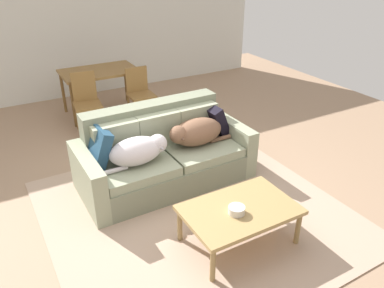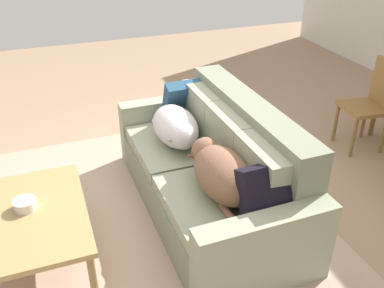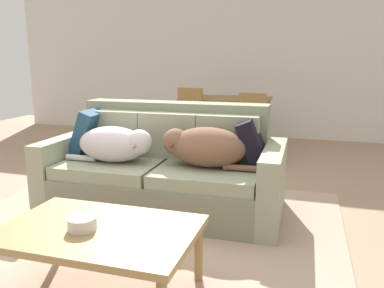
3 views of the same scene
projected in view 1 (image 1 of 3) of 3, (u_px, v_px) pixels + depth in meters
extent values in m
plane|color=#A08064|center=(160.00, 199.00, 4.40)|extent=(10.00, 10.00, 0.00)
cube|color=silver|center=(63.00, 24.00, 6.87)|extent=(8.00, 0.12, 2.70)
cube|color=tan|center=(195.00, 212.00, 4.17)|extent=(3.08, 3.09, 0.01)
cube|color=gray|center=(166.00, 170.00, 4.65)|extent=(1.74, 0.98, 0.33)
cube|color=gray|center=(132.00, 163.00, 4.35)|extent=(0.85, 0.93, 0.11)
cube|color=gray|center=(196.00, 146.00, 4.74)|extent=(0.85, 0.93, 0.11)
cube|color=gray|center=(152.00, 121.00, 4.69)|extent=(1.73, 0.26, 0.48)
cube|color=gray|center=(116.00, 140.00, 4.32)|extent=(0.53, 0.17, 0.40)
cube|color=gray|center=(158.00, 130.00, 4.56)|extent=(0.53, 0.17, 0.40)
cube|color=gray|center=(197.00, 121.00, 4.80)|extent=(0.53, 0.17, 0.40)
cube|color=gray|center=(88.00, 181.00, 4.16)|extent=(0.17, 0.96, 0.61)
cube|color=gray|center=(230.00, 142.00, 5.00)|extent=(0.17, 0.96, 0.61)
ellipsoid|color=silver|center=(136.00, 151.00, 4.18)|extent=(0.61, 0.36, 0.31)
sphere|color=silver|center=(158.00, 143.00, 4.26)|extent=(0.21, 0.21, 0.21)
cone|color=#9F979A|center=(161.00, 148.00, 4.19)|extent=(0.10, 0.12, 0.10)
cylinder|color=silver|center=(115.00, 170.00, 4.06)|extent=(0.27, 0.05, 0.05)
ellipsoid|color=brown|center=(198.00, 132.00, 4.59)|extent=(0.65, 0.37, 0.33)
sphere|color=brown|center=(178.00, 135.00, 4.44)|extent=(0.21, 0.21, 0.21)
cone|color=brown|center=(182.00, 139.00, 4.37)|extent=(0.10, 0.12, 0.10)
cylinder|color=brown|center=(220.00, 139.00, 4.73)|extent=(0.29, 0.05, 0.05)
cube|color=navy|center=(98.00, 147.00, 4.18)|extent=(0.28, 0.44, 0.45)
cube|color=black|center=(214.00, 120.00, 4.87)|extent=(0.30, 0.42, 0.43)
cube|color=#A78751|center=(240.00, 210.00, 3.58)|extent=(1.06, 0.70, 0.04)
cylinder|color=olive|center=(213.00, 265.00, 3.23)|extent=(0.05, 0.05, 0.37)
cylinder|color=olive|center=(298.00, 229.00, 3.65)|extent=(0.05, 0.05, 0.37)
cylinder|color=olive|center=(180.00, 225.00, 3.69)|extent=(0.05, 0.05, 0.37)
cylinder|color=olive|center=(259.00, 197.00, 4.11)|extent=(0.05, 0.05, 0.37)
cylinder|color=silver|center=(237.00, 210.00, 3.49)|extent=(0.16, 0.16, 0.07)
cube|color=brown|center=(99.00, 71.00, 6.36)|extent=(1.24, 0.81, 0.04)
cylinder|color=brown|center=(73.00, 106.00, 6.01)|extent=(0.05, 0.05, 0.72)
cylinder|color=brown|center=(141.00, 94.00, 6.50)|extent=(0.05, 0.05, 0.72)
cylinder|color=brown|center=(63.00, 92.00, 6.56)|extent=(0.05, 0.05, 0.72)
cylinder|color=brown|center=(126.00, 82.00, 7.05)|extent=(0.05, 0.05, 0.72)
cube|color=brown|center=(88.00, 105.00, 5.79)|extent=(0.44, 0.44, 0.04)
cube|color=brown|center=(84.00, 86.00, 5.82)|extent=(0.36, 0.08, 0.46)
cylinder|color=brown|center=(80.00, 125.00, 5.70)|extent=(0.04, 0.04, 0.42)
cylinder|color=brown|center=(103.00, 122.00, 5.81)|extent=(0.04, 0.04, 0.42)
cylinder|color=brown|center=(77.00, 117.00, 5.98)|extent=(0.04, 0.04, 0.42)
cylinder|color=brown|center=(99.00, 114.00, 6.09)|extent=(0.04, 0.04, 0.42)
cube|color=brown|center=(141.00, 95.00, 6.14)|extent=(0.41, 0.41, 0.04)
cube|color=brown|center=(137.00, 79.00, 6.18)|extent=(0.36, 0.05, 0.40)
cylinder|color=brown|center=(136.00, 115.00, 6.05)|extent=(0.04, 0.04, 0.44)
cylinder|color=brown|center=(156.00, 111.00, 6.19)|extent=(0.04, 0.04, 0.44)
cylinder|color=brown|center=(129.00, 107.00, 6.32)|extent=(0.04, 0.04, 0.44)
cylinder|color=brown|center=(148.00, 104.00, 6.45)|extent=(0.04, 0.04, 0.44)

